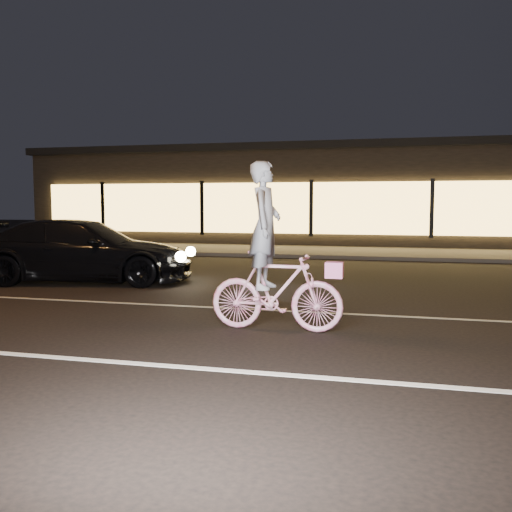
# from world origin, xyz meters

# --- Properties ---
(ground) EXTENTS (90.00, 90.00, 0.00)m
(ground) POSITION_xyz_m (0.00, 0.00, 0.00)
(ground) COLOR black
(ground) RESTS_ON ground
(lane_stripe_near) EXTENTS (60.00, 0.12, 0.01)m
(lane_stripe_near) POSITION_xyz_m (0.00, -1.50, 0.00)
(lane_stripe_near) COLOR silver
(lane_stripe_near) RESTS_ON ground
(lane_stripe_far) EXTENTS (60.00, 0.10, 0.01)m
(lane_stripe_far) POSITION_xyz_m (0.00, 2.00, 0.00)
(lane_stripe_far) COLOR gray
(lane_stripe_far) RESTS_ON ground
(sidewalk) EXTENTS (30.00, 4.00, 0.12)m
(sidewalk) POSITION_xyz_m (0.00, 13.00, 0.06)
(sidewalk) COLOR #383533
(sidewalk) RESTS_ON ground
(storefront) EXTENTS (25.40, 8.42, 4.20)m
(storefront) POSITION_xyz_m (0.00, 18.97, 2.15)
(storefront) COLOR black
(storefront) RESTS_ON ground
(cyclist) EXTENTS (1.90, 0.65, 2.39)m
(cyclist) POSITION_xyz_m (1.71, 0.54, 0.85)
(cyclist) COLOR #EA3C85
(cyclist) RESTS_ON ground
(sedan) EXTENTS (5.23, 2.95, 1.43)m
(sedan) POSITION_xyz_m (-3.59, 4.31, 0.72)
(sedan) COLOR black
(sedan) RESTS_ON ground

